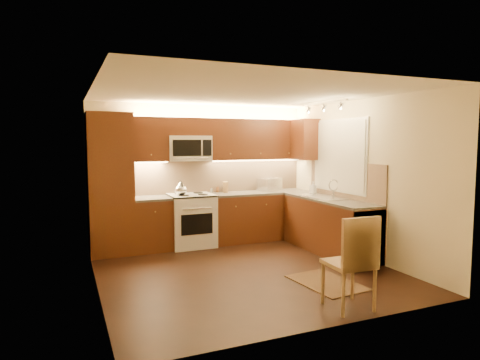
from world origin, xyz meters
name	(u,v)px	position (x,y,z in m)	size (l,w,h in m)	color
floor	(245,271)	(0.00, 0.00, 0.00)	(4.00, 4.00, 0.01)	black
ceiling	(246,93)	(0.00, 0.00, 2.50)	(4.00, 4.00, 0.01)	beige
wall_back	(202,174)	(0.00, 2.00, 1.25)	(4.00, 0.01, 2.50)	beige
wall_front	(329,203)	(0.00, -2.00, 1.25)	(4.00, 0.01, 2.50)	beige
wall_left	(95,190)	(-2.00, 0.00, 1.25)	(0.01, 4.00, 2.50)	beige
wall_right	(361,179)	(2.00, 0.00, 1.25)	(0.01, 4.00, 2.50)	beige
pantry	(110,184)	(-1.65, 1.70, 1.15)	(0.70, 0.60, 2.30)	#4D1B10
base_cab_back_left	(152,225)	(-0.99, 1.70, 0.43)	(0.62, 0.60, 0.86)	#4D1B10
counter_back_left	(151,198)	(-0.99, 1.70, 0.88)	(0.62, 0.60, 0.04)	#32302E
base_cab_back_right	(260,216)	(1.04, 1.70, 0.43)	(1.92, 0.60, 0.86)	#4D1B10
counter_back_right	(260,193)	(1.04, 1.70, 0.88)	(1.92, 0.60, 0.04)	#32302E
base_cab_right	(329,226)	(1.70, 0.40, 0.43)	(0.60, 2.00, 0.86)	#4D1B10
counter_right	(330,200)	(1.70, 0.40, 0.88)	(0.60, 2.00, 0.04)	#32302E
dishwasher	(356,235)	(1.70, -0.30, 0.43)	(0.58, 0.60, 0.84)	silver
backsplash_back	(220,176)	(0.35, 1.99, 1.20)	(3.30, 0.02, 0.60)	tan
backsplash_right	(345,180)	(1.99, 0.40, 1.20)	(0.02, 2.00, 0.60)	tan
upper_cab_back_left	(149,139)	(-0.99, 1.82, 1.88)	(0.62, 0.35, 0.75)	#4D1B10
upper_cab_back_right	(257,140)	(1.04, 1.82, 1.88)	(1.92, 0.35, 0.75)	#4D1B10
upper_cab_bridge	(188,127)	(-0.30, 1.82, 2.09)	(0.76, 0.35, 0.31)	#4D1B10
upper_cab_right_corner	(305,140)	(1.82, 1.40, 1.88)	(0.35, 0.50, 0.75)	#4D1B10
stove	(191,220)	(-0.30, 1.68, 0.46)	(0.76, 0.65, 0.92)	silver
microwave	(189,148)	(-0.30, 1.81, 1.72)	(0.76, 0.38, 0.44)	silver
window_frame	(339,156)	(1.99, 0.55, 1.60)	(0.03, 1.44, 1.24)	silver
window_blinds	(338,156)	(1.97, 0.55, 1.60)	(0.02, 1.36, 1.16)	silver
sink	(325,193)	(1.70, 0.55, 0.98)	(0.52, 0.86, 0.15)	silver
faucet	(334,188)	(1.88, 0.55, 1.05)	(0.20, 0.04, 0.30)	silver
track_light_bar	(324,103)	(1.55, 0.40, 2.46)	(0.04, 1.20, 0.03)	silver
kettle	(181,188)	(-0.51, 1.60, 1.05)	(0.22, 0.22, 0.25)	silver
toaster_oven	(269,184)	(1.29, 1.80, 1.02)	(0.40, 0.30, 0.24)	silver
knife_block	(225,187)	(0.40, 1.84, 1.00)	(0.09, 0.14, 0.20)	#A5854A
spice_jar_a	(211,190)	(0.14, 1.90, 0.94)	(0.04, 0.04, 0.09)	silver
spice_jar_b	(224,189)	(0.42, 1.94, 0.95)	(0.04, 0.04, 0.10)	brown
spice_jar_c	(212,190)	(0.14, 1.83, 0.95)	(0.05, 0.05, 0.10)	silver
spice_jar_d	(218,190)	(0.29, 1.94, 0.95)	(0.05, 0.05, 0.10)	brown
soap_bottle	(313,187)	(1.85, 1.15, 1.01)	(0.10, 0.10, 0.21)	silver
rug	(326,283)	(0.76, -0.90, 0.01)	(0.65, 0.98, 0.01)	black
dining_chair	(349,261)	(0.51, -1.66, 0.52)	(0.46, 0.46, 1.05)	#A5854A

